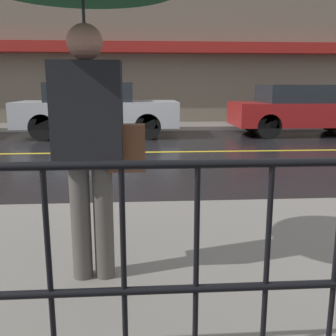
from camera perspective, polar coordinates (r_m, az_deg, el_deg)
The scene contains 9 objects.
ground_plane at distance 8.30m, azimuth -7.63°, elevation 2.22°, with size 80.00×80.00×0.00m, color black.
sidewalk_near at distance 3.09m, azimuth -13.87°, elevation -14.04°, with size 28.00×2.96×0.11m.
sidewalk_far at distance 13.03m, azimuth -6.37°, elevation 6.04°, with size 28.00×1.66×0.11m.
lane_marking at distance 8.30m, azimuth -7.63°, elevation 2.25°, with size 25.20×0.12×0.01m.
building_storefront at distance 13.99m, azimuth -6.50°, elevation 18.01°, with size 28.00×0.85×5.79m.
railing_foreground at distance 1.72m, azimuth -21.96°, elevation -11.63°, with size 12.00×0.04×0.99m.
pedestrian at distance 2.55m, azimuth -12.07°, elevation 21.25°, with size 1.15×1.15×2.08m.
car_silver at distance 10.94m, azimuth -10.36°, elevation 8.43°, with size 4.29×1.73×1.45m.
car_red at distance 11.79m, azimuth 18.90°, elevation 8.08°, with size 3.99×1.77×1.39m.
Camera 1 is at (0.53, -8.17, 1.39)m, focal length 42.00 mm.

